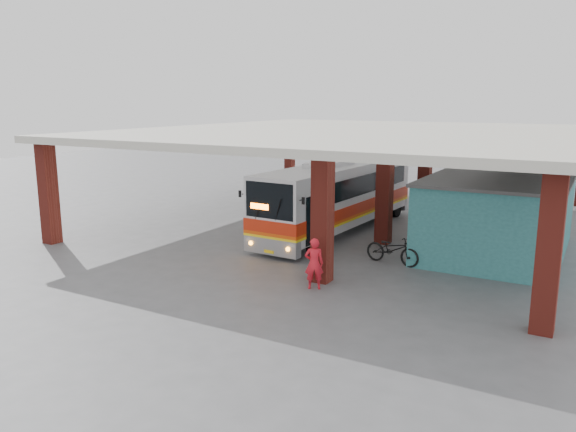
# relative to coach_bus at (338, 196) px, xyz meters

# --- Properties ---
(ground) EXTENTS (90.00, 90.00, 0.00)m
(ground) POSITION_rel_coach_bus_xyz_m (-0.37, -4.07, -1.68)
(ground) COLOR #515154
(ground) RESTS_ON ground
(brick_columns) EXTENTS (20.10, 21.60, 4.35)m
(brick_columns) POSITION_rel_coach_bus_xyz_m (1.06, 0.93, 0.49)
(brick_columns) COLOR maroon
(brick_columns) RESTS_ON ground
(canopy_roof) EXTENTS (21.00, 23.00, 0.30)m
(canopy_roof) POSITION_rel_coach_bus_xyz_m (0.13, 2.43, 2.82)
(canopy_roof) COLOR beige
(canopy_roof) RESTS_ON brick_columns
(shop_building) EXTENTS (5.20, 8.20, 3.11)m
(shop_building) POSITION_rel_coach_bus_xyz_m (7.12, -0.07, -0.12)
(shop_building) COLOR #2B6A6D
(shop_building) RESTS_ON ground
(coach_bus) EXTENTS (3.02, 11.74, 3.39)m
(coach_bus) POSITION_rel_coach_bus_xyz_m (0.00, 0.00, 0.00)
(coach_bus) COLOR silver
(coach_bus) RESTS_ON ground
(motorcycle) EXTENTS (2.27, 1.10, 1.14)m
(motorcycle) POSITION_rel_coach_bus_xyz_m (4.03, -3.92, -1.11)
(motorcycle) COLOR black
(motorcycle) RESTS_ON ground
(pedestrian) EXTENTS (0.74, 0.65, 1.70)m
(pedestrian) POSITION_rel_coach_bus_xyz_m (2.74, -7.89, -0.83)
(pedestrian) COLOR red
(pedestrian) RESTS_ON ground
(red_chair) EXTENTS (0.47, 0.47, 0.88)m
(red_chair) POSITION_rel_coach_bus_xyz_m (4.22, 2.36, -1.28)
(red_chair) COLOR red
(red_chair) RESTS_ON ground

